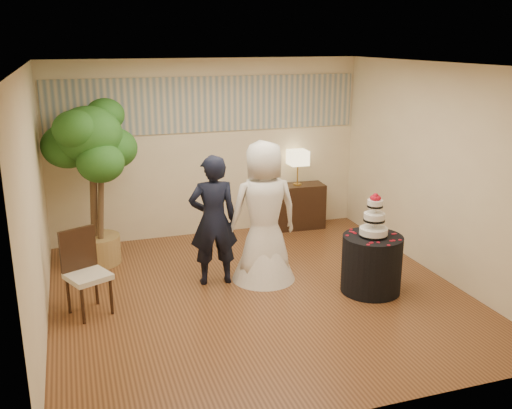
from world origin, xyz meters
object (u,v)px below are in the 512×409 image
object	(u,v)px
side_chair	(88,274)
table_lamp	(298,168)
wedding_cake	(374,215)
bride	(264,212)
groom	(213,220)
console	(297,206)
ficus_tree	(93,183)
cake_table	(371,264)

from	to	relation	value
side_chair	table_lamp	bearing A→B (deg)	7.27
wedding_cake	table_lamp	size ratio (longest dim) A/B	0.95
bride	table_lamp	world-z (taller)	bride
bride	side_chair	size ratio (longest dim) A/B	1.86
bride	table_lamp	xyz separation A→B (m)	(1.23, 1.84, 0.11)
bride	side_chair	xyz separation A→B (m)	(-2.24, -0.33, -0.43)
wedding_cake	side_chair	world-z (taller)	wedding_cake
side_chair	groom	bearing A→B (deg)	-10.10
console	table_lamp	xyz separation A→B (m)	(0.00, 0.00, 0.66)
console	side_chair	world-z (taller)	side_chair
groom	ficus_tree	distance (m)	1.85
groom	table_lamp	xyz separation A→B (m)	(1.87, 1.75, 0.19)
console	side_chair	xyz separation A→B (m)	(-3.46, -2.17, 0.12)
bride	wedding_cake	xyz separation A→B (m)	(1.16, -0.79, 0.08)
groom	ficus_tree	bearing A→B (deg)	-34.48
groom	bride	xyz separation A→B (m)	(0.65, -0.09, 0.08)
cake_table	table_lamp	size ratio (longest dim) A/B	1.29
cake_table	side_chair	xyz separation A→B (m)	(-3.40, 0.46, 0.13)
wedding_cake	console	bearing A→B (deg)	88.60
cake_table	wedding_cake	bearing A→B (deg)	90.00
bride	console	xyz separation A→B (m)	(1.23, 1.84, -0.56)
console	ficus_tree	distance (m)	3.42
bride	side_chair	world-z (taller)	bride
ficus_tree	side_chair	distance (m)	1.73
ficus_tree	groom	bearing A→B (deg)	-39.73
bride	side_chair	bearing A→B (deg)	8.17
bride	table_lamp	size ratio (longest dim) A/B	3.21
bride	wedding_cake	distance (m)	1.41
cake_table	wedding_cake	world-z (taller)	wedding_cake
groom	wedding_cake	world-z (taller)	groom
bride	cake_table	bearing A→B (deg)	145.66
table_lamp	console	bearing A→B (deg)	0.00
groom	console	distance (m)	2.61
cake_table	groom	bearing A→B (deg)	154.07
cake_table	console	distance (m)	2.63
cake_table	table_lamp	distance (m)	2.72
groom	side_chair	world-z (taller)	groom
bride	ficus_tree	xyz separation A→B (m)	(-2.05, 1.26, 0.24)
groom	table_lamp	bearing A→B (deg)	-131.70
ficus_tree	bride	bearing A→B (deg)	-31.48
wedding_cake	bride	bearing A→B (deg)	145.76
groom	console	world-z (taller)	groom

